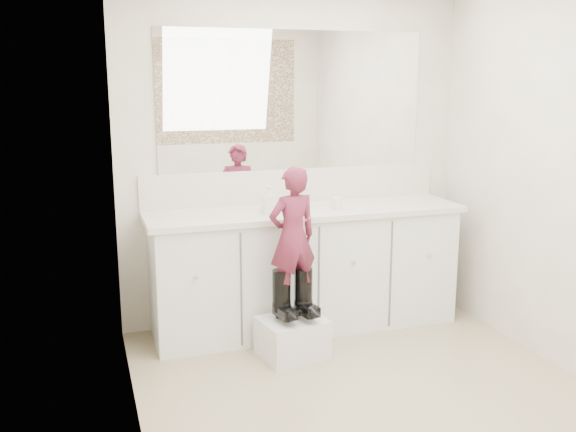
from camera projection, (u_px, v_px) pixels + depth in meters
name	position (u px, v px, depth m)	size (l,w,h in m)	color
floor	(378.00, 403.00, 3.62)	(3.00, 3.00, 0.00)	#8C7E5C
wall_back	(293.00, 161.00, 4.77)	(2.60, 2.60, 0.00)	#BEB5A2
wall_left	(131.00, 210.00, 2.98)	(3.00, 3.00, 0.00)	#BEB5A2
vanity_cabinet	(305.00, 271.00, 4.67)	(2.20, 0.55, 0.85)	silver
countertop	(306.00, 212.00, 4.56)	(2.28, 0.58, 0.04)	beige
backsplash	(294.00, 186.00, 4.79)	(2.28, 0.03, 0.25)	beige
mirror	(294.00, 101.00, 4.66)	(2.00, 0.02, 1.00)	white
faucet	(299.00, 198.00, 4.70)	(0.08, 0.08, 0.10)	silver
cup	(337.00, 203.00, 4.57)	(0.09, 0.09, 0.08)	beige
soap_bottle	(269.00, 200.00, 4.39)	(0.09, 0.09, 0.19)	white
step_stool	(292.00, 338.00, 4.21)	(0.41, 0.34, 0.26)	silver
boot_left	(281.00, 296.00, 4.13)	(0.12, 0.23, 0.34)	black
boot_right	(303.00, 293.00, 4.17)	(0.12, 0.23, 0.34)	black
toddler	(293.00, 237.00, 4.07)	(0.33, 0.22, 0.90)	#982F57
toothbrush	(303.00, 221.00, 4.07)	(0.01, 0.01, 0.14)	#D85492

